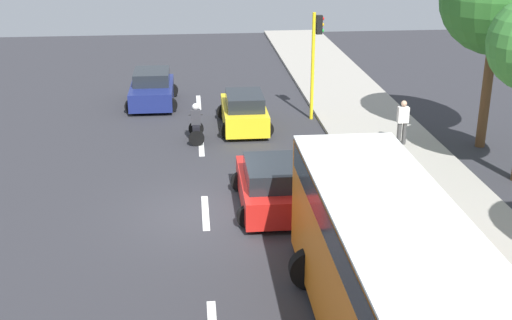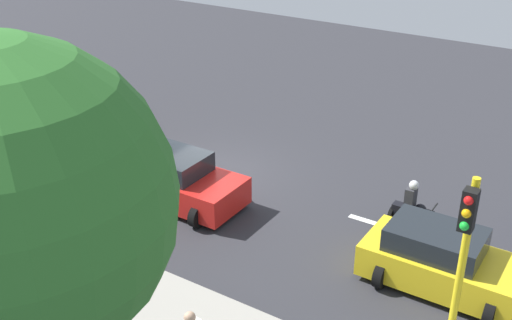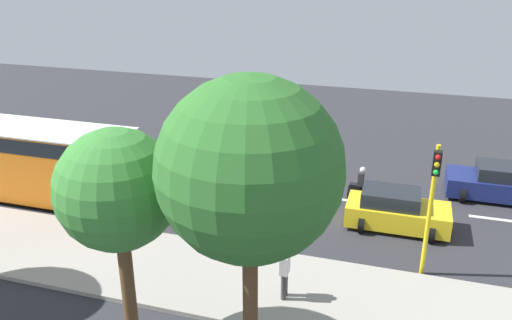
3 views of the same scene
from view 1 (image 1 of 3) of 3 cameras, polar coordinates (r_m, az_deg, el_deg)
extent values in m
cube|color=#2D2D33|center=(20.00, -4.32, -4.62)|extent=(40.00, 60.00, 0.10)
cube|color=#9E998E|center=(21.22, 14.96, -3.39)|extent=(4.00, 60.00, 0.15)
cube|color=white|center=(19.98, -4.32, -4.48)|extent=(0.20, 2.40, 0.01)
cube|color=white|center=(25.54, -4.67, 1.24)|extent=(0.20, 2.40, 0.01)
cube|color=white|center=(31.26, -4.90, 4.90)|extent=(0.20, 2.40, 0.01)
cube|color=yellow|center=(27.38, -1.02, 3.88)|extent=(1.72, 3.81, 0.80)
cube|color=#1E2328|center=(26.90, -0.98, 5.08)|extent=(1.44, 2.14, 0.56)
cylinder|color=black|center=(28.61, -2.72, 4.10)|extent=(0.64, 0.22, 0.64)
cylinder|color=black|center=(28.72, 0.27, 4.19)|extent=(0.64, 0.22, 0.64)
cylinder|color=black|center=(26.21, -2.43, 2.54)|extent=(0.64, 0.22, 0.64)
cylinder|color=black|center=(26.33, 0.82, 2.64)|extent=(0.64, 0.22, 0.64)
cube|color=navy|center=(31.03, -8.82, 5.67)|extent=(1.88, 3.86, 0.80)
cube|color=#1E2328|center=(31.16, -8.86, 7.02)|extent=(1.58, 2.16, 0.56)
cylinder|color=black|center=(29.83, -7.31, 4.65)|extent=(0.64, 0.22, 0.64)
cylinder|color=black|center=(29.93, -10.50, 4.53)|extent=(0.64, 0.22, 0.64)
cylinder|color=black|center=(32.29, -7.21, 5.90)|extent=(0.64, 0.22, 0.64)
cylinder|color=black|center=(32.38, -10.16, 5.78)|extent=(0.64, 0.22, 0.64)
cube|color=red|center=(20.09, 1.26, -2.54)|extent=(1.81, 3.89, 0.80)
cube|color=#1E2328|center=(19.54, 1.38, -1.06)|extent=(1.52, 2.18, 0.56)
cylinder|color=black|center=(21.29, -1.29, -1.86)|extent=(0.64, 0.22, 0.64)
cylinder|color=black|center=(21.45, 2.96, -1.70)|extent=(0.64, 0.22, 0.64)
cylinder|color=black|center=(18.95, -0.70, -4.82)|extent=(0.64, 0.22, 0.64)
cylinder|color=black|center=(19.14, 4.08, -4.61)|extent=(0.64, 0.22, 0.64)
cube|color=orange|center=(12.79, 12.51, -12.17)|extent=(2.50, 11.00, 2.90)
cube|color=black|center=(12.24, 12.91, -7.83)|extent=(2.52, 10.56, 0.60)
cube|color=white|center=(12.07, 13.05, -6.29)|extent=(2.50, 11.00, 0.08)
cylinder|color=black|center=(16.05, 4.61, -9.22)|extent=(1.00, 0.30, 1.00)
cylinder|color=black|center=(16.55, 12.22, -8.67)|extent=(1.00, 0.30, 1.00)
cylinder|color=black|center=(26.56, -5.12, 2.68)|extent=(0.60, 0.10, 0.60)
cylinder|color=black|center=(25.42, -5.08, 1.84)|extent=(0.60, 0.10, 0.60)
cube|color=black|center=(25.87, -5.11, 2.76)|extent=(0.28, 1.10, 0.36)
sphere|color=black|center=(26.00, -5.13, 3.27)|extent=(0.32, 0.32, 0.32)
cylinder|color=black|center=(26.29, -5.15, 3.85)|extent=(0.55, 0.04, 0.04)
cube|color=#333338|center=(25.63, -5.14, 3.65)|extent=(0.36, 0.24, 0.60)
sphere|color=silver|center=(25.57, -5.17, 4.54)|extent=(0.26, 0.26, 0.26)
cylinder|color=#3F3F3F|center=(25.58, 12.06, 2.23)|extent=(0.16, 0.16, 0.85)
cylinder|color=#3F3F3F|center=(25.64, 12.49, 2.24)|extent=(0.16, 0.16, 0.85)
cube|color=silver|center=(25.40, 12.40, 3.78)|extent=(0.40, 0.24, 0.60)
sphere|color=tan|center=(25.28, 12.47, 4.71)|extent=(0.22, 0.22, 0.22)
cylinder|color=yellow|center=(28.23, 4.84, 7.87)|extent=(0.14, 0.14, 4.50)
cube|color=black|center=(27.93, 5.40, 11.38)|extent=(0.24, 0.24, 0.76)
sphere|color=red|center=(27.92, 5.67, 11.87)|extent=(0.16, 0.16, 0.16)
sphere|color=#F2A50C|center=(27.95, 5.65, 11.38)|extent=(0.16, 0.16, 0.16)
sphere|color=green|center=(27.99, 5.63, 10.90)|extent=(0.16, 0.16, 0.16)
cylinder|color=brown|center=(26.19, 18.98, 5.38)|extent=(0.36, 0.36, 4.12)
camera|label=2|loc=(32.43, 22.71, 20.63)|focal=44.19mm
camera|label=3|loc=(33.11, 34.75, 19.57)|focal=36.45mm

